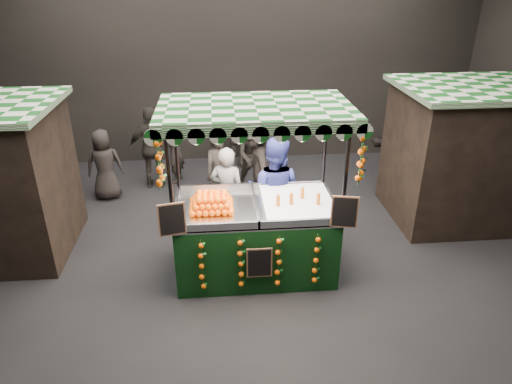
{
  "coord_description": "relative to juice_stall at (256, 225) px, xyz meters",
  "views": [
    {
      "loc": [
        -0.4,
        -6.28,
        4.47
      ],
      "look_at": [
        0.2,
        0.34,
        1.24
      ],
      "focal_mm": 32.49,
      "sensor_mm": 36.0,
      "label": 1
    }
  ],
  "objects": [
    {
      "name": "ground",
      "position": [
        -0.16,
        0.06,
        -0.86
      ],
      "size": [
        12.0,
        12.0,
        0.0
      ],
      "primitive_type": "plane",
      "color": "black",
      "rests_on": "ground"
    },
    {
      "name": "market_hall",
      "position": [
        -0.16,
        0.06,
        2.53
      ],
      "size": [
        12.1,
        10.1,
        5.05
      ],
      "color": "black",
      "rests_on": "ground"
    },
    {
      "name": "neighbour_stall_right",
      "position": [
        4.24,
        1.56,
        0.45
      ],
      "size": [
        3.0,
        2.2,
        2.6
      ],
      "color": "black",
      "rests_on": "ground"
    },
    {
      "name": "juice_stall",
      "position": [
        0.0,
        0.0,
        0.0
      ],
      "size": [
        2.84,
        1.67,
        2.75
      ],
      "color": "black",
      "rests_on": "ground"
    },
    {
      "name": "vendor_grey",
      "position": [
        -0.4,
        1.17,
        0.01
      ],
      "size": [
        0.73,
        0.59,
        1.72
      ],
      "rotation": [
        0.0,
        0.0,
        2.82
      ],
      "color": "gray",
      "rests_on": "ground"
    },
    {
      "name": "vendor_blue",
      "position": [
        0.39,
        0.88,
        0.13
      ],
      "size": [
        1.17,
        1.05,
        1.97
      ],
      "rotation": [
        0.0,
        0.0,
        2.76
      ],
      "color": "navy",
      "rests_on": "ground"
    },
    {
      "name": "shopper_0",
      "position": [
        -0.52,
        1.99,
        0.01
      ],
      "size": [
        0.75,
        0.66,
        1.73
      ],
      "rotation": [
        0.0,
        0.0,
        0.48
      ],
      "color": "#2E2825",
      "rests_on": "ground"
    },
    {
      "name": "shopper_1",
      "position": [
        0.23,
        3.08,
        -0.05
      ],
      "size": [
        0.79,
        0.62,
        1.62
      ],
      "rotation": [
        0.0,
        0.0,
        -0.01
      ],
      "color": "#292521",
      "rests_on": "ground"
    },
    {
      "name": "shopper_2",
      "position": [
        -1.95,
        3.45,
        0.06
      ],
      "size": [
        1.08,
        0.48,
        1.82
      ],
      "rotation": [
        0.0,
        0.0,
        3.17
      ],
      "color": "#2B2823",
      "rests_on": "ground"
    },
    {
      "name": "shopper_3",
      "position": [
        -0.02,
        4.35,
        0.09
      ],
      "size": [
        1.39,
        1.09,
        1.89
      ],
      "rotation": [
        0.0,
        0.0,
        0.37
      ],
      "color": "#292521",
      "rests_on": "ground"
    },
    {
      "name": "shopper_4",
      "position": [
        -2.91,
        2.95,
        -0.1
      ],
      "size": [
        0.8,
        0.58,
        1.52
      ],
      "rotation": [
        0.0,
        0.0,
        3.27
      ],
      "color": "#282220",
      "rests_on": "ground"
    },
    {
      "name": "shopper_5",
      "position": [
        3.2,
        2.71,
        0.01
      ],
      "size": [
        1.16,
        1.67,
        1.73
      ],
      "rotation": [
        0.0,
        0.0,
        2.02
      ],
      "color": "#2A2322",
      "rests_on": "ground"
    },
    {
      "name": "shopper_6",
      "position": [
        -1.51,
        3.67,
        -0.1
      ],
      "size": [
        0.48,
        0.62,
        1.51
      ],
      "rotation": [
        0.0,
        0.0,
        -1.8
      ],
      "color": "#2A2522",
      "rests_on": "ground"
    },
    {
      "name": "shopper_7",
      "position": [
        0.2,
        2.3,
        0.04
      ],
      "size": [
        0.78,
        1.22,
        1.8
      ],
      "rotation": [
        0.0,
        0.0,
        -1.47
      ],
      "color": "black",
      "rests_on": "ground"
    }
  ]
}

